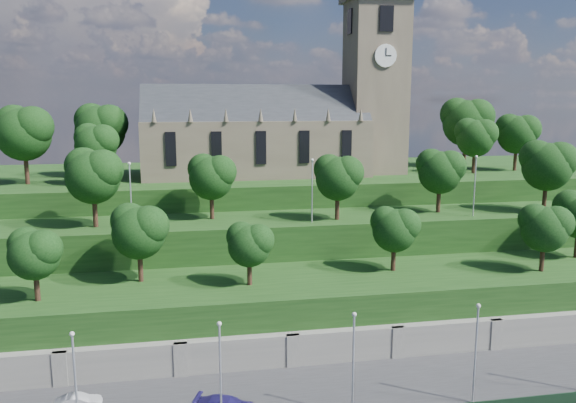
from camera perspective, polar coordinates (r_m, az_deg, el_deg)
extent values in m
cube|color=#2D2D30|center=(50.36, 7.60, -19.41)|extent=(160.00, 12.00, 2.00)
cube|color=slate|center=(54.76, 5.67, -15.04)|extent=(160.00, 2.00, 5.00)
cube|color=slate|center=(53.44, -22.05, -16.45)|extent=(1.20, 0.60, 5.00)
cube|color=slate|center=(52.27, -10.81, -16.47)|extent=(1.20, 0.60, 5.00)
cube|color=slate|center=(53.00, 0.50, -15.88)|extent=(1.20, 0.60, 5.00)
cube|color=slate|center=(55.56, 11.04, -14.80)|extent=(1.20, 0.60, 5.00)
cube|color=slate|center=(59.70, 20.28, -13.44)|extent=(1.20, 0.60, 5.00)
cube|color=#163712|center=(59.47, 4.09, -11.32)|extent=(160.00, 12.00, 8.00)
cube|color=#163712|center=(68.94, 1.85, -6.48)|extent=(160.00, 10.00, 12.00)
cube|color=#163712|center=(88.58, -0.97, -1.69)|extent=(160.00, 32.00, 15.00)
cube|color=brown|center=(82.42, -3.30, 5.48)|extent=(32.00, 12.00, 8.00)
cube|color=#222529|center=(82.19, -3.33, 8.26)|extent=(32.00, 10.18, 10.18)
cone|color=brown|center=(75.68, -13.48, 8.51)|extent=(0.70, 0.70, 1.80)
cone|color=brown|center=(75.57, -9.91, 8.64)|extent=(0.70, 0.70, 1.80)
cone|color=brown|center=(75.75, -6.34, 8.73)|extent=(0.70, 0.70, 1.80)
cone|color=brown|center=(76.21, -2.79, 8.79)|extent=(0.70, 0.70, 1.80)
cone|color=brown|center=(76.95, 0.70, 8.81)|extent=(0.70, 0.70, 1.80)
cone|color=brown|center=(77.97, 4.11, 8.81)|extent=(0.70, 0.70, 1.80)
cone|color=brown|center=(79.24, 7.42, 8.77)|extent=(0.70, 0.70, 1.80)
cube|color=black|center=(75.76, -11.83, 5.24)|extent=(1.40, 0.25, 4.50)
cube|color=black|center=(75.83, -7.27, 5.38)|extent=(1.40, 0.25, 4.50)
cube|color=black|center=(76.37, -2.76, 5.49)|extent=(1.40, 0.25, 4.50)
cube|color=black|center=(77.37, 1.68, 5.56)|extent=(1.40, 0.25, 4.50)
cube|color=black|center=(78.82, 5.97, 5.59)|extent=(1.40, 0.25, 4.50)
cube|color=brown|center=(86.18, 8.84, 11.25)|extent=(8.00, 8.00, 25.00)
cube|color=black|center=(83.07, 9.98, 17.83)|extent=(2.00, 0.25, 3.50)
cube|color=black|center=(90.72, 8.14, 17.23)|extent=(2.00, 0.25, 3.50)
cube|color=black|center=(85.66, 6.31, 17.69)|extent=(0.25, 2.00, 3.50)
cube|color=black|center=(88.28, 11.64, 17.32)|extent=(0.25, 2.00, 3.50)
cylinder|color=white|center=(82.51, 9.88, 14.40)|extent=(3.20, 0.30, 3.20)
cylinder|color=white|center=(87.80, 11.54, 14.08)|extent=(0.30, 3.20, 3.20)
cube|color=black|center=(82.38, 9.94, 14.75)|extent=(0.12, 0.05, 1.10)
cube|color=black|center=(82.48, 10.20, 14.39)|extent=(0.80, 0.05, 0.12)
cylinder|color=black|center=(55.81, -24.16, -7.76)|extent=(0.49, 0.49, 2.89)
sphere|color=black|center=(55.05, -24.37, -4.99)|extent=(4.50, 4.50, 4.50)
sphere|color=black|center=(54.25, -23.61, -4.41)|extent=(3.38, 3.38, 3.38)
sphere|color=black|center=(55.57, -25.09, -3.95)|extent=(3.15, 3.15, 3.15)
cylinder|color=black|center=(58.06, -14.77, -6.24)|extent=(0.51, 0.51, 3.40)
sphere|color=black|center=(57.23, -14.92, -3.09)|extent=(5.28, 5.28, 5.28)
sphere|color=black|center=(56.46, -13.93, -2.40)|extent=(3.96, 3.96, 3.96)
sphere|color=black|center=(57.74, -15.83, -1.94)|extent=(3.70, 3.70, 3.70)
cylinder|color=black|center=(55.37, -3.92, -7.11)|extent=(0.48, 0.48, 2.70)
sphere|color=black|center=(54.65, -3.96, -4.50)|extent=(4.19, 4.19, 4.19)
sphere|color=black|center=(54.18, -3.03, -3.93)|extent=(3.15, 3.15, 3.15)
sphere|color=black|center=(54.87, -4.79, -3.54)|extent=(2.94, 2.94, 2.94)
cylinder|color=black|center=(60.76, 10.66, -5.55)|extent=(0.49, 0.49, 2.96)
sphere|color=black|center=(60.05, 10.75, -2.92)|extent=(4.61, 4.61, 4.61)
sphere|color=black|center=(59.81, 11.75, -2.33)|extent=(3.46, 3.46, 3.46)
sphere|color=black|center=(60.10, 9.86, -1.98)|extent=(3.23, 3.23, 3.23)
cylinder|color=black|center=(65.27, 24.41, -5.14)|extent=(0.50, 0.50, 3.09)
sphere|color=black|center=(64.59, 24.61, -2.58)|extent=(4.81, 4.81, 4.81)
sphere|color=black|center=(64.61, 25.60, -2.00)|extent=(3.61, 3.61, 3.61)
sphere|color=black|center=(64.41, 23.75, -1.68)|extent=(3.37, 3.37, 3.37)
sphere|color=black|center=(71.61, 26.67, -0.37)|extent=(3.67, 3.67, 3.67)
cylinder|color=black|center=(65.47, -19.02, -0.83)|extent=(0.53, 0.53, 3.78)
sphere|color=black|center=(64.90, -19.21, 2.34)|extent=(5.88, 5.88, 5.88)
sphere|color=black|center=(64.04, -18.29, 3.09)|extent=(4.41, 4.41, 4.41)
sphere|color=black|center=(65.65, -20.06, 3.41)|extent=(4.12, 4.12, 4.12)
cylinder|color=black|center=(66.72, -7.74, -0.36)|extent=(0.51, 0.51, 3.32)
sphere|color=black|center=(66.21, -7.81, 2.38)|extent=(5.17, 5.17, 5.17)
sphere|color=black|center=(65.65, -6.90, 3.02)|extent=(3.88, 3.88, 3.88)
sphere|color=black|center=(66.69, -8.63, 3.31)|extent=(3.62, 3.62, 3.62)
cylinder|color=black|center=(65.98, 5.02, -0.43)|extent=(0.51, 0.51, 3.31)
sphere|color=black|center=(65.47, 5.07, 2.33)|extent=(5.15, 5.15, 5.15)
sphere|color=black|center=(65.15, 6.07, 2.96)|extent=(3.86, 3.86, 3.86)
sphere|color=black|center=(65.72, 4.17, 3.28)|extent=(3.61, 3.61, 3.61)
cylinder|color=black|center=(72.51, 15.05, 0.27)|extent=(0.51, 0.51, 3.42)
sphere|color=black|center=(72.03, 15.17, 2.86)|extent=(5.32, 5.32, 5.32)
sphere|color=black|center=(71.93, 16.15, 3.44)|extent=(3.99, 3.99, 3.99)
sphere|color=black|center=(72.12, 14.32, 3.76)|extent=(3.72, 3.72, 3.72)
cylinder|color=black|center=(77.40, 24.62, 0.47)|extent=(0.53, 0.53, 3.87)
sphere|color=black|center=(76.91, 24.83, 3.22)|extent=(6.02, 6.02, 6.02)
sphere|color=black|center=(77.03, 25.87, 3.83)|extent=(4.52, 4.52, 4.52)
sphere|color=black|center=(76.81, 23.93, 4.18)|extent=(4.22, 4.22, 4.22)
cylinder|color=black|center=(80.73, -25.04, 3.16)|extent=(0.56, 0.56, 4.43)
sphere|color=black|center=(80.38, -25.27, 6.19)|extent=(6.89, 6.89, 6.89)
sphere|color=black|center=(79.32, -24.48, 6.96)|extent=(5.17, 5.17, 5.17)
sphere|color=black|center=(81.47, -26.01, 7.15)|extent=(4.83, 4.83, 4.83)
cylinder|color=black|center=(84.85, -18.36, 3.93)|extent=(0.56, 0.56, 4.50)
sphere|color=black|center=(84.52, -18.53, 6.85)|extent=(6.99, 6.99, 6.99)
sphere|color=black|center=(83.59, -17.68, 7.59)|extent=(5.24, 5.24, 5.24)
sphere|color=black|center=(85.51, -19.32, 7.78)|extent=(4.90, 4.90, 4.90)
cylinder|color=black|center=(76.97, -18.80, 2.90)|extent=(0.51, 0.51, 3.42)
sphere|color=black|center=(76.65, -18.94, 5.35)|extent=(5.32, 5.32, 5.32)
sphere|color=black|center=(75.91, -18.24, 5.95)|extent=(3.99, 3.99, 3.99)
sphere|color=black|center=(77.38, -19.60, 6.15)|extent=(3.73, 3.73, 3.73)
cylinder|color=black|center=(88.79, 18.36, 3.88)|extent=(0.52, 0.52, 3.55)
sphere|color=black|center=(88.51, 18.48, 6.09)|extent=(5.53, 5.53, 5.53)
sphere|color=black|center=(88.51, 19.32, 6.58)|extent=(4.14, 4.14, 4.14)
sphere|color=black|center=(88.59, 17.76, 6.85)|extent=(3.87, 3.87, 3.87)
cylinder|color=black|center=(96.97, 17.48, 4.81)|extent=(0.58, 0.58, 4.85)
sphere|color=black|center=(96.67, 17.63, 7.57)|extent=(7.54, 7.54, 7.54)
sphere|color=black|center=(96.68, 18.68, 8.19)|extent=(5.65, 5.65, 5.65)
sphere|color=black|center=(96.86, 16.72, 8.52)|extent=(5.28, 5.28, 5.28)
cylinder|color=black|center=(94.56, 22.09, 4.08)|extent=(0.53, 0.53, 3.79)
sphere|color=black|center=(94.28, 22.24, 6.29)|extent=(5.89, 5.89, 5.89)
sphere|color=black|center=(94.37, 23.07, 6.78)|extent=(4.42, 4.42, 4.42)
sphere|color=black|center=(94.30, 21.51, 7.06)|extent=(4.12, 4.12, 4.12)
cylinder|color=#B2B2B7|center=(43.68, -20.73, -17.47)|extent=(0.16, 0.16, 8.03)
sphere|color=silver|center=(41.96, -21.10, -12.45)|extent=(0.36, 0.36, 0.36)
cylinder|color=#B2B2B7|center=(42.95, -6.87, -17.33)|extent=(0.16, 0.16, 8.03)
sphere|color=silver|center=(41.21, -7.00, -12.23)|extent=(0.36, 0.36, 0.36)
cylinder|color=#B2B2B7|center=(44.52, 6.63, -16.28)|extent=(0.16, 0.16, 8.03)
sphere|color=silver|center=(42.84, 6.75, -11.33)|extent=(0.36, 0.36, 0.36)
cylinder|color=#B2B2B7|center=(48.16, 18.49, -14.63)|extent=(0.16, 0.16, 8.03)
sphere|color=silver|center=(46.61, 18.78, -10.01)|extent=(0.36, 0.36, 0.36)
cylinder|color=#B2B2B7|center=(62.71, -15.67, 0.41)|extent=(0.16, 0.16, 7.06)
sphere|color=silver|center=(62.21, -15.83, 3.72)|extent=(0.36, 0.36, 0.36)
cylinder|color=#B2B2B7|center=(63.92, 2.46, 0.97)|extent=(0.16, 0.16, 7.06)
sphere|color=silver|center=(63.44, 2.49, 4.22)|extent=(0.36, 0.36, 0.36)
cylinder|color=#B2B2B7|center=(71.00, 18.42, 1.38)|extent=(0.16, 0.16, 7.06)
sphere|color=silver|center=(70.56, 18.59, 4.31)|extent=(0.36, 0.36, 0.36)
imported|color=#9F9FA3|center=(49.44, -20.53, -18.52)|extent=(3.54, 1.32, 1.16)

